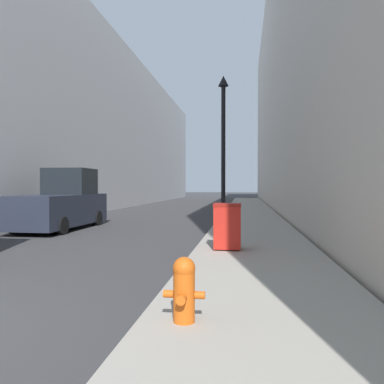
# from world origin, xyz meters

# --- Properties ---
(sidewalk_right) EXTENTS (3.16, 60.00, 0.13)m
(sidewalk_right) POSITION_xyz_m (5.14, 18.00, 0.06)
(sidewalk_right) COLOR #9E998E
(sidewalk_right) RESTS_ON ground
(building_left_glass) EXTENTS (12.00, 60.00, 13.08)m
(building_left_glass) POSITION_xyz_m (-10.56, 26.00, 6.54)
(building_left_glass) COLOR #BCBCC1
(building_left_glass) RESTS_ON ground
(building_right_stone) EXTENTS (12.00, 60.00, 20.05)m
(building_right_stone) POSITION_xyz_m (12.82, 26.00, 10.03)
(building_right_stone) COLOR beige
(building_right_stone) RESTS_ON ground
(fire_hydrant) EXTENTS (0.50, 0.38, 0.77)m
(fire_hydrant) POSITION_xyz_m (4.13, 1.21, 0.53)
(fire_hydrant) COLOR #D15614
(fire_hydrant) RESTS_ON sidewalk_right
(trash_bin) EXTENTS (0.69, 0.63, 1.17)m
(trash_bin) POSITION_xyz_m (4.40, 6.39, 0.73)
(trash_bin) COLOR red
(trash_bin) RESTS_ON sidewalk_right
(lamppost) EXTENTS (0.40, 0.40, 5.84)m
(lamppost) POSITION_xyz_m (4.01, 11.29, 3.38)
(lamppost) COLOR black
(lamppost) RESTS_ON sidewalk_right
(pickup_truck) EXTENTS (2.05, 5.18, 2.48)m
(pickup_truck) POSITION_xyz_m (-2.53, 11.17, 1.00)
(pickup_truck) COLOR #232838
(pickup_truck) RESTS_ON ground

